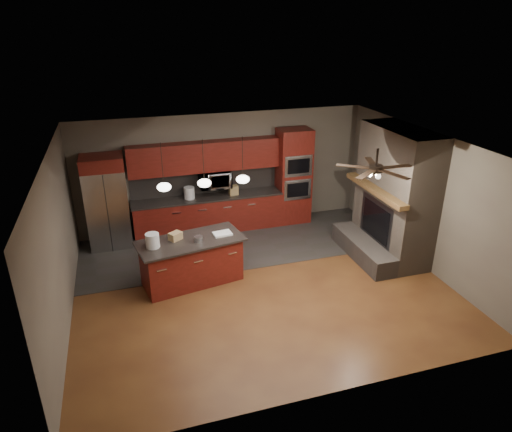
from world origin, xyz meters
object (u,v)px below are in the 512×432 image
object	(u,v)px
white_bucket	(153,241)
kitchen_island	(192,261)
oven_tower	(293,176)
counter_box	(234,190)
microwave	(215,179)
paint_can	(198,239)
cardboard_box	(175,236)
paint_tray	(222,234)
counter_bucket	(189,193)
refrigerator	(107,202)

from	to	relation	value
white_bucket	kitchen_island	bearing A→B (deg)	7.30
oven_tower	white_bucket	bearing A→B (deg)	-147.91
white_bucket	counter_box	bearing A→B (deg)	46.85
microwave	kitchen_island	distance (m)	2.61
paint_can	cardboard_box	world-z (taller)	cardboard_box
paint_tray	kitchen_island	bearing A→B (deg)	179.29
oven_tower	counter_bucket	xyz separation A→B (m)	(-2.61, 0.01, -0.15)
counter_bucket	counter_box	bearing A→B (deg)	-2.70
paint_tray	counter_box	xyz separation A→B (m)	(0.77, 2.11, 0.08)
kitchen_island	paint_can	xyz separation A→B (m)	(0.14, -0.10, 0.51)
microwave	counter_box	world-z (taller)	microwave
kitchen_island	counter_bucket	xyz separation A→B (m)	(0.35, 2.22, 0.57)
paint_can	counter_box	xyz separation A→B (m)	(1.27, 2.27, 0.04)
oven_tower	paint_tray	xyz separation A→B (m)	(-2.32, -2.15, -0.25)
paint_tray	counter_bucket	size ratio (longest dim) A/B	1.25
counter_bucket	kitchen_island	bearing A→B (deg)	-99.00
paint_tray	cardboard_box	xyz separation A→B (m)	(-0.91, 0.04, 0.06)
white_bucket	paint_can	bearing A→B (deg)	-0.91
microwave	cardboard_box	size ratio (longest dim) A/B	3.13
paint_tray	counter_box	size ratio (longest dim) A/B	1.53
white_bucket	counter_bucket	size ratio (longest dim) A/B	0.97
white_bucket	paint_tray	bearing A→B (deg)	6.36
cardboard_box	paint_can	bearing A→B (deg)	-59.78
refrigerator	white_bucket	xyz separation A→B (m)	(0.79, -2.23, -0.00)
white_bucket	counter_bucket	distance (m)	2.54
microwave	kitchen_island	size ratio (longest dim) A/B	0.34
paint_tray	oven_tower	bearing A→B (deg)	36.78
refrigerator	counter_box	xyz separation A→B (m)	(2.91, 0.03, -0.04)
refrigerator	paint_tray	xyz separation A→B (m)	(2.14, -2.08, -0.12)
refrigerator	counter_bucket	size ratio (longest dim) A/B	7.54
paint_tray	counter_box	bearing A→B (deg)	63.92
microwave	cardboard_box	world-z (taller)	microwave
kitchen_island	paint_can	bearing A→B (deg)	-46.72
refrigerator	counter_bucket	distance (m)	1.85
oven_tower	kitchen_island	size ratio (longest dim) A/B	1.11
microwave	paint_tray	distance (m)	2.26
refrigerator	white_bucket	world-z (taller)	refrigerator
microwave	cardboard_box	bearing A→B (deg)	-120.00
cardboard_box	refrigerator	bearing A→B (deg)	88.17
microwave	counter_bucket	size ratio (longest dim) A/B	2.61
counter_box	kitchen_island	bearing A→B (deg)	-125.21
paint_tray	counter_bucket	world-z (taller)	counter_bucket
paint_can	cardboard_box	bearing A→B (deg)	153.29
paint_can	counter_box	bearing A→B (deg)	60.81
paint_can	cardboard_box	xyz separation A→B (m)	(-0.41, 0.20, 0.02)
white_bucket	counter_box	distance (m)	3.09
microwave	paint_can	distance (m)	2.54
microwave	paint_can	size ratio (longest dim) A/B	4.66
oven_tower	microwave	bearing A→B (deg)	178.34
oven_tower	counter_box	distance (m)	1.56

